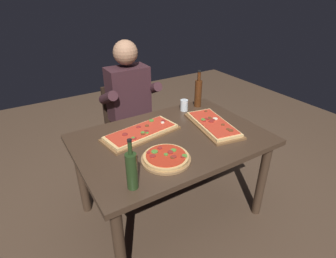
{
  "coord_description": "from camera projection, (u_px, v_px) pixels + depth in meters",
  "views": [
    {
      "loc": [
        -0.95,
        -1.48,
        1.76
      ],
      "look_at": [
        0.0,
        0.05,
        0.79
      ],
      "focal_mm": 29.01,
      "sensor_mm": 36.0,
      "label": 1
    }
  ],
  "objects": [
    {
      "name": "pizza_rectangular_front",
      "position": [
        141.0,
        132.0,
        2.06
      ],
      "size": [
        0.63,
        0.34,
        0.05
      ],
      "color": "brown",
      "rests_on": "dining_table"
    },
    {
      "name": "oil_bottle_amber",
      "position": [
        132.0,
        170.0,
        1.48
      ],
      "size": [
        0.06,
        0.06,
        0.32
      ],
      "color": "#233819",
      "rests_on": "dining_table"
    },
    {
      "name": "wine_bottle_dark",
      "position": [
        198.0,
        92.0,
        2.49
      ],
      "size": [
        0.07,
        0.07,
        0.34
      ],
      "color": "#47230F",
      "rests_on": "dining_table"
    },
    {
      "name": "ground_plane",
      "position": [
        171.0,
        210.0,
        2.38
      ],
      "size": [
        6.4,
        6.4,
        0.0
      ],
      "primitive_type": "plane",
      "color": "#4C3828"
    },
    {
      "name": "diner_chair",
      "position": [
        128.0,
        123.0,
        2.8
      ],
      "size": [
        0.44,
        0.44,
        0.87
      ],
      "color": "black",
      "rests_on": "ground_plane"
    },
    {
      "name": "pizza_round_far",
      "position": [
        166.0,
        158.0,
        1.76
      ],
      "size": [
        0.33,
        0.33,
        0.05
      ],
      "color": "olive",
      "rests_on": "dining_table"
    },
    {
      "name": "pizza_rectangular_left",
      "position": [
        213.0,
        124.0,
        2.18
      ],
      "size": [
        0.35,
        0.59,
        0.05
      ],
      "color": "brown",
      "rests_on": "dining_table"
    },
    {
      "name": "tumbler_near_camera",
      "position": [
        184.0,
        106.0,
        2.44
      ],
      "size": [
        0.07,
        0.07,
        0.1
      ],
      "color": "silver",
      "rests_on": "dining_table"
    },
    {
      "name": "dining_table",
      "position": [
        171.0,
        148.0,
        2.08
      ],
      "size": [
        1.4,
        0.96,
        0.74
      ],
      "color": "#3D2B1E",
      "rests_on": "ground_plane"
    },
    {
      "name": "seated_diner",
      "position": [
        131.0,
        104.0,
        2.58
      ],
      "size": [
        0.53,
        0.41,
        1.33
      ],
      "color": "#23232D",
      "rests_on": "ground_plane"
    }
  ]
}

